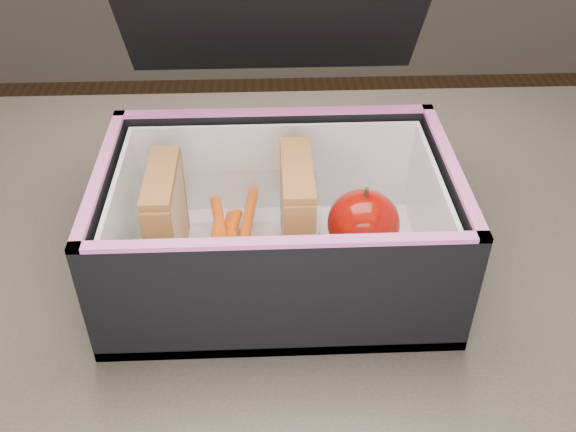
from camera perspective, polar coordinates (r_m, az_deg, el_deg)
name	(u,v)px	position (r m, az deg, el deg)	size (l,w,h in m)	color
kitchen_table	(324,329)	(0.73, 3.26, -10.00)	(1.20, 0.80, 0.75)	#61574A
lunch_bag	(278,213)	(0.62, -0.91, 0.23)	(0.33, 0.34, 0.30)	black
plastic_tub	(233,235)	(0.63, -4.92, -1.70)	(0.17, 0.12, 0.07)	white
sandwich_left	(167,220)	(0.62, -10.75, -0.34)	(0.03, 0.10, 0.11)	tan
sandwich_right	(297,214)	(0.61, 0.77, 0.14)	(0.03, 0.10, 0.11)	tan
carrot_sticks	(228,245)	(0.64, -5.38, -2.62)	(0.06, 0.15, 0.03)	#F13D00
paper_napkin	(363,252)	(0.66, 6.72, -3.21)	(0.08, 0.08, 0.01)	white
red_apple	(363,223)	(0.63, 6.72, -0.65)	(0.09, 0.09, 0.08)	#900006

